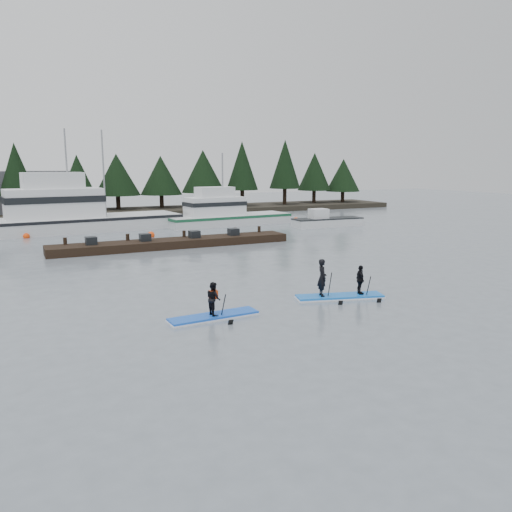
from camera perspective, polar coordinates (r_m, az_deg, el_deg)
name	(u,v)px	position (r m, az deg, el deg)	size (l,w,h in m)	color
ground	(320,307)	(20.11, 7.37, -5.84)	(160.00, 160.00, 0.00)	slate
far_shore	(122,212)	(59.40, -15.08, 4.83)	(70.00, 8.00, 0.60)	#2D281E
treeline	(122,215)	(59.43, -15.06, 4.55)	(60.00, 4.00, 8.00)	black
fishing_boat_large	(74,223)	(45.74, -20.06, 3.58)	(17.32, 6.39, 9.64)	silver
fishing_boat_medium	(225,219)	(47.83, -3.52, 4.19)	(12.35, 4.55, 7.52)	silver
skiff	(328,222)	(47.00, 8.19, 3.84)	(6.63, 1.99, 0.77)	silver
floating_dock	(174,243)	(35.04, -9.35, 1.47)	(16.66, 2.22, 0.56)	black
buoy_a	(27,238)	(42.89, -24.75, 1.88)	(0.50, 0.50, 0.50)	#FF430C
buoy_b	(151,237)	(40.35, -11.90, 2.13)	(0.58, 0.58, 0.58)	#FF430C
buoy_c	(296,221)	(51.25, 4.59, 4.01)	(0.51, 0.51, 0.51)	#FF430C
paddleboard_solo	(214,307)	(18.55, -4.87, -5.85)	(3.43, 1.17, 1.82)	blue
paddleboard_duo	(340,286)	(21.50, 9.52, -3.37)	(3.80, 1.83, 2.16)	blue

